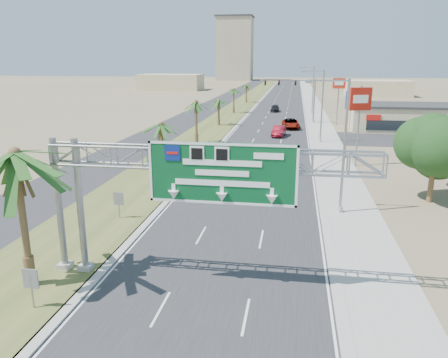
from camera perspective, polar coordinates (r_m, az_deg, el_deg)
road at (r=120.95m, az=7.46°, el=9.78°), size 12.00×300.00×0.02m
sidewalk_right at (r=120.97m, az=11.55°, el=9.63°), size 4.00×300.00×0.10m
median_grass at (r=121.67m, az=2.68°, el=9.95°), size 7.00×300.00×0.12m
opposing_road at (r=122.66m, az=-0.62°, el=9.98°), size 8.00×300.00×0.02m
sign_gantry at (r=21.50m, az=-4.18°, el=1.28°), size 16.75×1.24×7.50m
palm_near at (r=22.91m, az=-25.66°, el=2.91°), size 5.70×5.70×8.35m
palm_row_b at (r=44.86m, az=-8.22°, el=6.96°), size 3.99×3.99×5.95m
palm_row_c at (r=60.12m, az=-3.69°, el=9.89°), size 3.99×3.99×6.75m
palm_row_d at (r=77.81m, az=-0.70°, el=10.21°), size 3.99×3.99×5.45m
palm_row_e at (r=96.48m, az=1.28°, el=11.58°), size 3.99×3.99×6.15m
palm_row_f at (r=121.27m, az=2.95°, el=12.13°), size 3.99×3.99×5.75m
streetlight_near at (r=33.20m, az=15.07°, el=3.36°), size 3.27×0.44×10.00m
streetlight_mid at (r=62.80m, az=12.48°, el=8.91°), size 3.27×0.44×10.00m
streetlight_far at (r=98.64m, az=11.42°, el=11.14°), size 3.27×0.44×10.00m
signal_mast at (r=82.60m, az=10.29°, el=10.56°), size 10.28×0.71×8.00m
store_building at (r=79.04m, az=22.63°, el=7.37°), size 18.00×10.00×4.00m
oak_near at (r=38.63m, az=25.93°, el=3.71°), size 4.50×4.50×6.80m
median_signback_a at (r=22.32m, az=-23.92°, el=-12.16°), size 0.75×0.08×2.08m
median_signback_b at (r=32.43m, az=-13.60°, el=-2.76°), size 0.75×0.08×2.08m
tower_distant at (r=262.89m, az=1.43°, el=16.59°), size 20.00×16.00×35.00m
building_distant_left at (r=177.41m, az=-6.95°, el=12.46°), size 24.00×14.00×6.00m
building_distant_right at (r=152.88m, az=19.43°, el=11.11°), size 20.00×12.00×5.00m
car_left_lane at (r=47.59m, az=-1.29°, el=2.53°), size 2.28×4.69×1.54m
car_mid_lane at (r=67.51m, az=7.17°, el=6.22°), size 2.19×4.99×1.60m
car_right_lane at (r=75.60m, az=8.70°, el=7.14°), size 3.22×6.08×1.63m
car_far at (r=100.71m, az=6.67°, el=9.12°), size 2.05×4.82×1.39m
pole_sign_red_near at (r=49.23m, az=17.37°, el=9.39°), size 2.37×1.05×8.68m
pole_sign_blue at (r=76.57m, az=16.30°, el=9.74°), size 1.99×0.95×6.60m
pole_sign_red_far at (r=81.30m, az=14.77°, el=11.52°), size 2.21×0.40×8.43m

